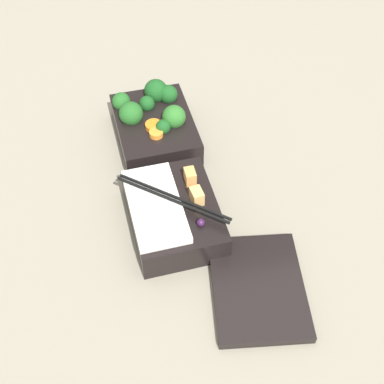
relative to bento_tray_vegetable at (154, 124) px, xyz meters
The scene contains 4 objects.
ground_plane 0.12m from the bento_tray_vegetable, ahead, with size 3.00×3.00×0.00m, color gray.
bento_tray_vegetable is the anchor object (origin of this frame).
bento_tray_rice 0.21m from the bento_tray_vegetable, ahead, with size 0.18×0.15×0.07m.
bento_lid 0.36m from the bento_tray_vegetable, 12.14° to the left, with size 0.17×0.13×0.01m, color black.
Camera 1 is at (0.60, -0.11, 0.68)m, focal length 50.00 mm.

